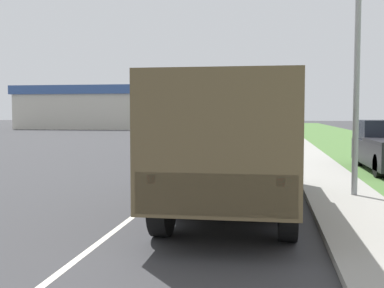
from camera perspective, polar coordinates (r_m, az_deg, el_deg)
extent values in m
plane|color=#38383A|center=(40.74, 5.33, 0.74)|extent=(180.00, 180.00, 0.00)
cube|color=silver|center=(40.74, 5.33, 0.75)|extent=(0.12, 120.00, 0.00)
cube|color=#9E9B93|center=(40.68, 11.67, 0.76)|extent=(1.80, 120.00, 0.12)
cube|color=#4C7538|center=(41.12, 17.81, 0.62)|extent=(7.00, 120.00, 0.02)
cube|color=#474C38|center=(13.17, 5.93, 1.43)|extent=(2.39, 2.15, 1.93)
cube|color=brown|center=(9.34, 4.60, 1.08)|extent=(2.39, 5.53, 2.11)
cube|color=#474C38|center=(6.72, 2.72, -6.00)|extent=(2.27, 0.10, 0.60)
cube|color=red|center=(6.83, -4.82, -4.16)|extent=(0.12, 0.06, 0.12)
cube|color=red|center=(6.63, 10.46, -4.44)|extent=(0.12, 0.06, 0.12)
cylinder|color=black|center=(13.24, 1.34, -2.85)|extent=(0.30, 1.17, 1.17)
cylinder|color=black|center=(13.13, 10.45, -2.97)|extent=(0.30, 1.17, 1.17)
cylinder|color=black|center=(8.26, -3.53, -6.85)|extent=(0.30, 1.17, 1.17)
cylinder|color=black|center=(8.07, 11.26, -7.17)|extent=(0.30, 1.17, 1.17)
cylinder|color=black|center=(9.86, -1.41, -5.12)|extent=(0.30, 1.17, 1.17)
cylinder|color=black|center=(9.70, 10.90, -5.33)|extent=(0.30, 1.17, 1.17)
cube|color=silver|center=(23.09, -3.10, -0.22)|extent=(1.78, 3.97, 0.68)
cube|color=black|center=(23.13, -3.07, 1.50)|extent=(1.57, 1.78, 0.70)
cylinder|color=black|center=(24.51, -4.28, -0.46)|extent=(0.20, 0.64, 0.64)
cylinder|color=black|center=(24.19, -0.63, -0.51)|extent=(0.20, 0.64, 0.64)
cylinder|color=black|center=(22.05, -5.81, -0.93)|extent=(0.20, 0.64, 0.64)
cylinder|color=black|center=(21.70, -1.77, -0.99)|extent=(0.20, 0.64, 0.64)
cube|color=tan|center=(29.93, 7.28, 0.57)|extent=(1.78, 4.29, 0.60)
cube|color=black|center=(29.98, 7.29, 1.75)|extent=(1.57, 1.93, 0.63)
cylinder|color=black|center=(31.34, 5.91, 0.44)|extent=(0.20, 0.64, 0.64)
cylinder|color=black|center=(31.29, 8.81, 0.41)|extent=(0.20, 0.64, 0.64)
cylinder|color=black|center=(28.60, 5.60, 0.13)|extent=(0.20, 0.64, 0.64)
cylinder|color=black|center=(28.55, 8.77, 0.10)|extent=(0.20, 0.64, 0.64)
cube|color=#B7BABF|center=(37.71, 7.28, 1.28)|extent=(1.80, 4.51, 0.69)
cube|color=black|center=(37.78, 7.30, 2.34)|extent=(1.58, 2.03, 0.70)
cylinder|color=black|center=(39.19, 6.18, 1.09)|extent=(0.20, 0.64, 0.64)
cylinder|color=black|center=(39.14, 8.52, 1.07)|extent=(0.20, 0.64, 0.64)
cylinder|color=black|center=(36.32, 5.94, 0.89)|extent=(0.20, 0.64, 0.64)
cylinder|color=black|center=(36.26, 8.47, 0.86)|extent=(0.20, 0.64, 0.64)
cube|color=black|center=(19.93, 21.70, 1.59)|extent=(1.78, 2.26, 0.74)
cylinder|color=black|center=(20.04, 19.13, -1.36)|extent=(0.24, 0.76, 0.76)
cylinder|color=black|center=(16.57, 21.24, -2.43)|extent=(0.24, 0.76, 0.76)
cylinder|color=gray|center=(12.24, 18.97, 9.18)|extent=(0.14, 0.14, 6.37)
cube|color=beige|center=(66.21, -11.14, 3.75)|extent=(18.78, 10.70, 4.45)
cube|color=#385693|center=(66.27, -11.17, 6.16)|extent=(19.54, 11.13, 1.11)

